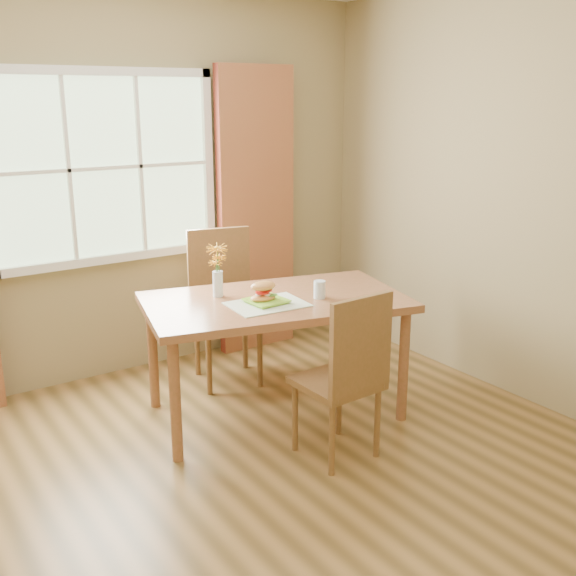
% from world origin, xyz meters
% --- Properties ---
extents(room, '(4.24, 3.84, 2.74)m').
position_xyz_m(room, '(0.00, 0.00, 1.35)').
color(room, olive).
rests_on(room, ground).
extents(window, '(1.62, 0.06, 1.32)m').
position_xyz_m(window, '(0.00, 1.87, 1.50)').
color(window, '#9EBD8F').
rests_on(window, room).
extents(curtain_right, '(0.65, 0.08, 2.20)m').
position_xyz_m(curtain_right, '(1.15, 1.78, 1.10)').
color(curtain_right, maroon).
rests_on(curtain_right, room).
extents(dining_table, '(1.75, 1.25, 0.77)m').
position_xyz_m(dining_table, '(0.59, 0.66, 0.69)').
color(dining_table, '#935438').
rests_on(dining_table, room).
extents(chair_near, '(0.42, 0.42, 0.98)m').
position_xyz_m(chair_near, '(0.60, -0.04, 0.54)').
color(chair_near, brown).
rests_on(chair_near, room).
extents(chair_far, '(0.54, 0.54, 1.08)m').
position_xyz_m(chair_far, '(0.62, 1.37, 0.59)').
color(chair_far, brown).
rests_on(chair_far, room).
extents(placemat, '(0.47, 0.36, 0.01)m').
position_xyz_m(placemat, '(0.48, 0.58, 0.78)').
color(placemat, beige).
rests_on(placemat, dining_table).
extents(plate, '(0.23, 0.23, 0.01)m').
position_xyz_m(plate, '(0.49, 0.60, 0.78)').
color(plate, '#90DA36').
rests_on(plate, placemat).
extents(croissant_sandwich, '(0.17, 0.12, 0.12)m').
position_xyz_m(croissant_sandwich, '(0.47, 0.61, 0.85)').
color(croissant_sandwich, gold).
rests_on(croissant_sandwich, plate).
extents(water_glass, '(0.07, 0.07, 0.11)m').
position_xyz_m(water_glass, '(0.82, 0.51, 0.82)').
color(water_glass, silver).
rests_on(water_glass, dining_table).
extents(flower_vase, '(0.13, 0.13, 0.33)m').
position_xyz_m(flower_vase, '(0.32, 0.90, 0.97)').
color(flower_vase, silver).
rests_on(flower_vase, dining_table).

